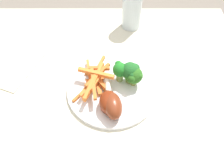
{
  "coord_description": "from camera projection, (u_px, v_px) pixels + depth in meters",
  "views": [
    {
      "loc": [
        0.03,
        -0.41,
        1.25
      ],
      "look_at": [
        0.03,
        -0.0,
        0.73
      ],
      "focal_mm": 37.38,
      "sensor_mm": 36.0,
      "label": 1
    }
  ],
  "objects": [
    {
      "name": "dinner_plate",
      "position": [
        112.0,
        90.0,
        0.67
      ],
      "size": [
        0.26,
        0.26,
        0.01
      ],
      "primitive_type": "cylinder",
      "color": "white",
      "rests_on": "dining_table"
    },
    {
      "name": "broccoli_floret_middle",
      "position": [
        120.0,
        70.0,
        0.66
      ],
      "size": [
        0.05,
        0.05,
        0.07
      ],
      "color": "#8FB55C",
      "rests_on": "dinner_plate"
    },
    {
      "name": "napkin",
      "position": [
        11.0,
        67.0,
        0.74
      ],
      "size": [
        0.19,
        0.21,
        0.0
      ],
      "primitive_type": "cube",
      "rotation": [
        0.0,
        0.0,
        1.2
      ],
      "color": "beige",
      "rests_on": "dining_table"
    },
    {
      "name": "water_glass",
      "position": [
        132.0,
        10.0,
        0.81
      ],
      "size": [
        0.07,
        0.07,
        0.13
      ],
      "primitive_type": "cylinder",
      "color": "silver",
      "rests_on": "dining_table"
    },
    {
      "name": "fork",
      "position": [
        201.0,
        143.0,
        0.58
      ],
      "size": [
        0.15,
        0.14,
        0.0
      ],
      "primitive_type": "cube",
      "rotation": [
        0.0,
        0.0,
        0.74
      ],
      "color": "silver",
      "rests_on": "dining_table"
    },
    {
      "name": "chicken_drumstick_near",
      "position": [
        112.0,
        104.0,
        0.61
      ],
      "size": [
        0.06,
        0.14,
        0.05
      ],
      "color": "#551E0F",
      "rests_on": "dinner_plate"
    },
    {
      "name": "carrot_fries_pile",
      "position": [
        95.0,
        78.0,
        0.66
      ],
      "size": [
        0.12,
        0.17,
        0.04
      ],
      "color": "orange",
      "rests_on": "dinner_plate"
    },
    {
      "name": "broccoli_floret_back",
      "position": [
        133.0,
        75.0,
        0.65
      ],
      "size": [
        0.05,
        0.05,
        0.06
      ],
      "color": "#91A94C",
      "rests_on": "dinner_plate"
    },
    {
      "name": "broccoli_floret_front",
      "position": [
        130.0,
        71.0,
        0.66
      ],
      "size": [
        0.06,
        0.06,
        0.07
      ],
      "color": "#80A14C",
      "rests_on": "dinner_plate"
    },
    {
      "name": "chicken_drumstick_far",
      "position": [
        109.0,
        101.0,
        0.62
      ],
      "size": [
        0.06,
        0.13,
        0.05
      ],
      "color": "#55180A",
      "rests_on": "dinner_plate"
    },
    {
      "name": "dining_table",
      "position": [
        104.0,
        110.0,
        0.77
      ],
      "size": [
        0.92,
        0.81,
        0.7
      ],
      "color": "silver",
      "rests_on": "ground_plane"
    }
  ]
}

